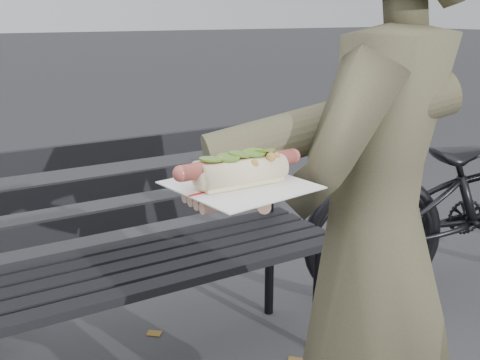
# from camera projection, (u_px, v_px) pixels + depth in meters

# --- Properties ---
(park_bench) EXTENTS (1.50, 0.44, 0.88)m
(park_bench) POSITION_uv_depth(u_px,v_px,m) (124.00, 244.00, 1.98)
(park_bench) COLOR black
(park_bench) RESTS_ON ground
(person) EXTENTS (0.69, 0.58, 1.60)m
(person) POSITION_uv_depth(u_px,v_px,m) (373.00, 251.00, 1.24)
(person) COLOR #494231
(person) RESTS_ON ground
(held_hotdog) EXTENTS (0.63, 0.32, 0.20)m
(held_hotdog) POSITION_uv_depth(u_px,v_px,m) (313.00, 137.00, 1.02)
(held_hotdog) COLOR #494231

